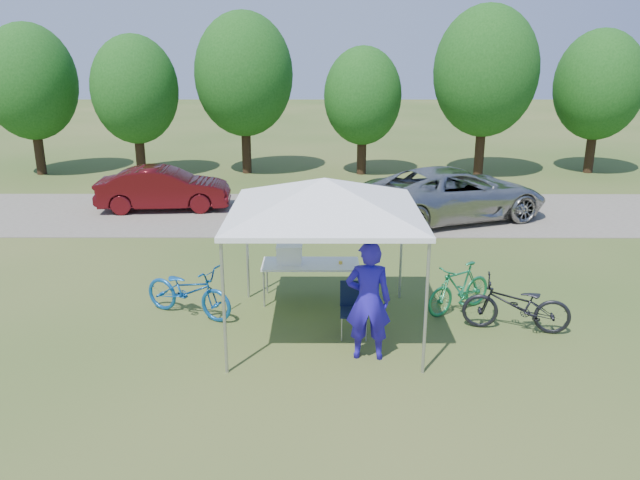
# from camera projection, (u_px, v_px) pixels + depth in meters

# --- Properties ---
(ground) EXTENTS (100.00, 100.00, 0.00)m
(ground) POSITION_uv_depth(u_px,v_px,m) (324.00, 330.00, 10.99)
(ground) COLOR #2D5119
(ground) RESTS_ON ground
(gravel_strip) EXTENTS (24.00, 5.00, 0.02)m
(gravel_strip) POSITION_uv_depth(u_px,v_px,m) (323.00, 213.00, 18.62)
(gravel_strip) COLOR gray
(gravel_strip) RESTS_ON ground
(canopy) EXTENTS (4.53, 4.53, 3.00)m
(canopy) POSITION_uv_depth(u_px,v_px,m) (325.00, 182.00, 10.20)
(canopy) COLOR #A5A5AA
(canopy) RESTS_ON ground
(treeline) EXTENTS (24.89, 4.28, 6.30)m
(treeline) POSITION_uv_depth(u_px,v_px,m) (315.00, 81.00, 23.35)
(treeline) COLOR #382314
(treeline) RESTS_ON ground
(folding_table) EXTENTS (1.87, 0.78, 0.77)m
(folding_table) POSITION_uv_depth(u_px,v_px,m) (311.00, 265.00, 12.07)
(folding_table) COLOR white
(folding_table) RESTS_ON ground
(folding_chair) EXTENTS (0.49, 0.50, 0.92)m
(folding_chair) POSITION_uv_depth(u_px,v_px,m) (354.00, 304.00, 10.72)
(folding_chair) COLOR black
(folding_chair) RESTS_ON ground
(cooler) EXTENTS (0.50, 0.34, 0.36)m
(cooler) POSITION_uv_depth(u_px,v_px,m) (289.00, 254.00, 12.01)
(cooler) COLOR white
(cooler) RESTS_ON folding_table
(ice_cream_cup) EXTENTS (0.07, 0.07, 0.05)m
(ice_cream_cup) POSITION_uv_depth(u_px,v_px,m) (341.00, 263.00, 12.00)
(ice_cream_cup) COLOR yellow
(ice_cream_cup) RESTS_ON folding_table
(cyclist) EXTENTS (0.74, 0.51, 1.96)m
(cyclist) POSITION_uv_depth(u_px,v_px,m) (368.00, 301.00, 9.75)
(cyclist) COLOR #2517BB
(cyclist) RESTS_ON ground
(bike_blue) EXTENTS (1.96, 1.39, 0.98)m
(bike_blue) POSITION_uv_depth(u_px,v_px,m) (188.00, 291.00, 11.45)
(bike_blue) COLOR #11539D
(bike_blue) RESTS_ON ground
(bike_green) EXTENTS (1.54, 1.23, 0.93)m
(bike_green) POSITION_uv_depth(u_px,v_px,m) (459.00, 288.00, 11.64)
(bike_green) COLOR #1A7543
(bike_green) RESTS_ON ground
(bike_dark) EXTENTS (1.93, 1.00, 0.96)m
(bike_dark) POSITION_uv_depth(u_px,v_px,m) (517.00, 305.00, 10.82)
(bike_dark) COLOR black
(bike_dark) RESTS_ON ground
(minivan) EXTENTS (5.87, 4.18, 1.49)m
(minivan) POSITION_uv_depth(u_px,v_px,m) (454.00, 193.00, 17.80)
(minivan) COLOR #A3A49F
(minivan) RESTS_ON gravel_strip
(sedan) EXTENTS (4.03, 1.70, 1.30)m
(sedan) POSITION_uv_depth(u_px,v_px,m) (164.00, 188.00, 18.86)
(sedan) COLOR #4D0C10
(sedan) RESTS_ON gravel_strip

